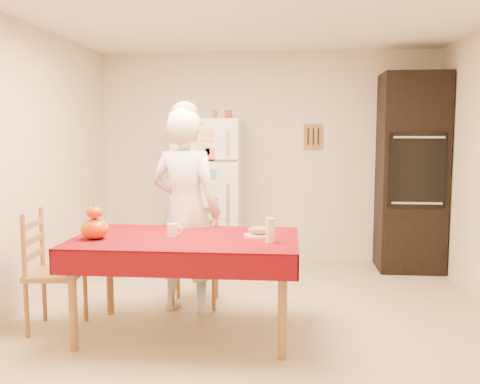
# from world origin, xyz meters

# --- Properties ---
(floor) EXTENTS (4.50, 4.50, 0.00)m
(floor) POSITION_xyz_m (0.00, 0.00, 0.00)
(floor) COLOR #C4B08E
(floor) RESTS_ON ground
(room_shell) EXTENTS (4.02, 4.52, 2.51)m
(room_shell) POSITION_xyz_m (0.00, 0.00, 1.62)
(room_shell) COLOR beige
(room_shell) RESTS_ON ground
(refrigerator) EXTENTS (0.75, 0.74, 1.70)m
(refrigerator) POSITION_xyz_m (-0.65, 1.88, 0.85)
(refrigerator) COLOR white
(refrigerator) RESTS_ON floor
(oven_cabinet) EXTENTS (0.70, 0.62, 2.20)m
(oven_cabinet) POSITION_xyz_m (1.63, 1.93, 1.10)
(oven_cabinet) COLOR black
(oven_cabinet) RESTS_ON floor
(dining_table) EXTENTS (1.70, 1.00, 0.76)m
(dining_table) POSITION_xyz_m (-0.50, -0.26, 0.69)
(dining_table) COLOR brown
(dining_table) RESTS_ON floor
(chair_far) EXTENTS (0.45, 0.43, 0.95)m
(chair_far) POSITION_xyz_m (-0.56, 0.52, 0.51)
(chair_far) COLOR brown
(chair_far) RESTS_ON floor
(chair_left) EXTENTS (0.43, 0.45, 0.95)m
(chair_left) POSITION_xyz_m (-1.60, -0.25, 0.51)
(chair_left) COLOR brown
(chair_left) RESTS_ON floor
(seated_woman) EXTENTS (0.73, 0.58, 1.75)m
(seated_woman) POSITION_xyz_m (-0.60, 0.26, 0.88)
(seated_woman) COLOR silver
(seated_woman) RESTS_ON floor
(coffee_mug) EXTENTS (0.08, 0.08, 0.10)m
(coffee_mug) POSITION_xyz_m (-0.61, -0.24, 0.81)
(coffee_mug) COLOR white
(coffee_mug) RESTS_ON dining_table
(pumpkin_lower) EXTENTS (0.21, 0.21, 0.15)m
(pumpkin_lower) POSITION_xyz_m (-1.16, -0.39, 0.84)
(pumpkin_lower) COLOR #ED6105
(pumpkin_lower) RESTS_ON dining_table
(pumpkin_upper) EXTENTS (0.12, 0.12, 0.09)m
(pumpkin_upper) POSITION_xyz_m (-1.16, -0.39, 0.96)
(pumpkin_upper) COLOR #D45205
(pumpkin_upper) RESTS_ON pumpkin_lower
(wine_glass) EXTENTS (0.07, 0.07, 0.18)m
(wine_glass) POSITION_xyz_m (0.14, -0.38, 0.85)
(wine_glass) COLOR white
(wine_glass) RESTS_ON dining_table
(bread_plate) EXTENTS (0.24, 0.24, 0.02)m
(bread_plate) POSITION_xyz_m (0.06, -0.19, 0.77)
(bread_plate) COLOR white
(bread_plate) RESTS_ON dining_table
(bread_loaf) EXTENTS (0.18, 0.10, 0.06)m
(bread_loaf) POSITION_xyz_m (0.06, -0.19, 0.81)
(bread_loaf) COLOR tan
(bread_loaf) RESTS_ON bread_plate
(spice_jar_left) EXTENTS (0.05, 0.05, 0.10)m
(spice_jar_left) POSITION_xyz_m (-0.58, 1.93, 1.75)
(spice_jar_left) COLOR #965A1B
(spice_jar_left) RESTS_ON refrigerator
(spice_jar_mid) EXTENTS (0.05, 0.05, 0.10)m
(spice_jar_mid) POSITION_xyz_m (-0.44, 1.93, 1.75)
(spice_jar_mid) COLOR brown
(spice_jar_mid) RESTS_ON refrigerator
(spice_jar_right) EXTENTS (0.05, 0.05, 0.10)m
(spice_jar_right) POSITION_xyz_m (-0.41, 1.93, 1.75)
(spice_jar_right) COLOR brown
(spice_jar_right) RESTS_ON refrigerator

